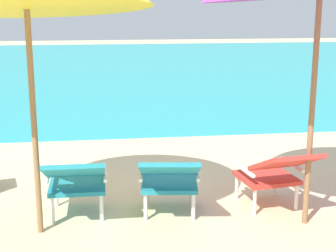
{
  "coord_description": "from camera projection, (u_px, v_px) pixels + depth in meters",
  "views": [
    {
      "loc": [
        -0.68,
        -4.27,
        1.95
      ],
      "look_at": [
        0.0,
        0.68,
        0.75
      ],
      "focal_mm": 54.65,
      "sensor_mm": 36.0,
      "label": 1
    }
  ],
  "objects": [
    {
      "name": "lounge_chair_left",
      "position": [
        76.0,
        179.0,
        4.62
      ],
      "size": [
        0.55,
        0.88,
        0.68
      ],
      "color": "teal",
      "rests_on": "ground_plane"
    },
    {
      "name": "ocean_band",
      "position": [
        120.0,
        66.0,
        16.26
      ],
      "size": [
        40.0,
        18.0,
        0.01
      ],
      "primitive_type": "cube",
      "color": "#28B2B7",
      "rests_on": "ground_plane"
    },
    {
      "name": "lounge_chair_center",
      "position": [
        169.0,
        177.0,
        4.67
      ],
      "size": [
        0.65,
        0.94,
        0.68
      ],
      "color": "teal",
      "rests_on": "ground_plane"
    },
    {
      "name": "ground_plane",
      "position": [
        141.0,
        124.0,
        8.51
      ],
      "size": [
        40.0,
        40.0,
        0.0
      ],
      "primitive_type": "plane",
      "color": "beige"
    },
    {
      "name": "lounge_chair_right",
      "position": [
        275.0,
        171.0,
        4.84
      ],
      "size": [
        0.66,
        0.94,
        0.68
      ],
      "color": "red",
      "rests_on": "ground_plane"
    }
  ]
}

